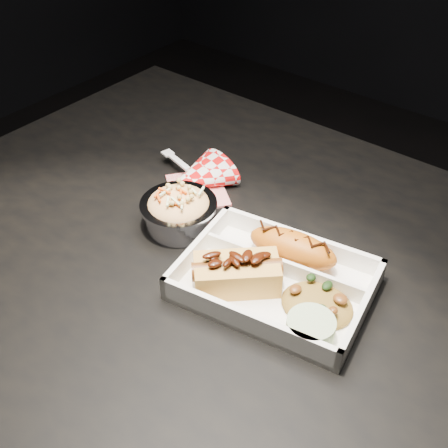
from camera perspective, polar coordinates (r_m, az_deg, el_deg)
The scene contains 8 objects.
dining_table at distance 0.87m, azimuth 3.54°, elevation -8.37°, with size 1.20×0.80×0.75m.
food_tray at distance 0.77m, azimuth 5.22°, elevation -5.99°, with size 0.28×0.22×0.04m.
fried_pastry at distance 0.79m, azimuth 6.98°, elevation -2.42°, with size 0.13×0.05×0.05m, color #C76313.
hotdog at distance 0.75m, azimuth 1.32°, elevation -4.87°, with size 0.12×0.12×0.06m.
fried_rice_mound at distance 0.74m, azimuth 9.52°, elevation -7.52°, with size 0.10×0.08×0.03m, color olive.
cupcake_liner at distance 0.70m, azimuth 8.77°, elevation -10.49°, with size 0.06×0.06×0.03m, color #AEC595.
foil_coleslaw_cup at distance 0.85m, azimuth -4.61°, elevation 1.50°, with size 0.12×0.12×0.07m.
napkin_fork at distance 0.95m, azimuth -2.81°, elevation 4.69°, with size 0.18×0.14×0.10m.
Camera 1 is at (0.32, -0.49, 1.30)m, focal length 45.00 mm.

